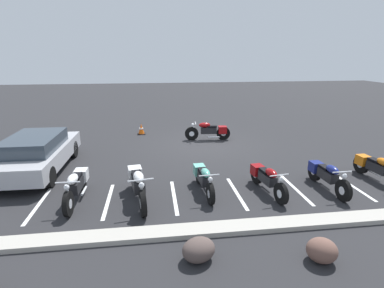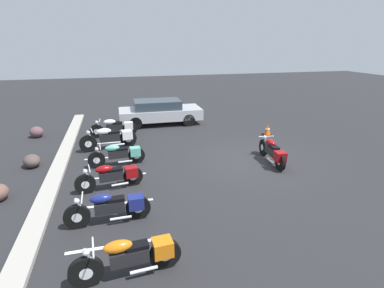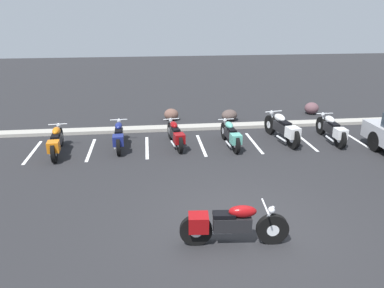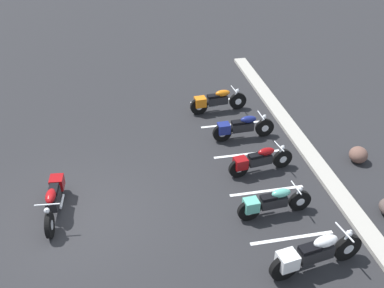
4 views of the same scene
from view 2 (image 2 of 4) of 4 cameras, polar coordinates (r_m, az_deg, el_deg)
name	(u,v)px [view 2 (image 2 of 4)]	position (r m, az deg, el deg)	size (l,w,h in m)	color
ground	(252,161)	(11.36, 11.31, -3.21)	(60.00, 60.00, 0.00)	#262628
motorcycle_maroon_featured	(273,152)	(11.19, 15.14, -1.43)	(2.12, 0.60, 0.83)	black
parked_bike_0	(133,256)	(6.04, -11.26, -20.18)	(0.58, 2.08, 0.82)	black
parked_bike_1	(112,207)	(7.62, -14.92, -11.52)	(0.57, 2.05, 0.80)	black
parked_bike_2	(113,176)	(9.27, -14.82, -5.89)	(0.63, 1.99, 0.78)	black
parked_bike_3	(120,154)	(10.95, -13.62, -1.90)	(0.56, 1.99, 0.78)	black
parked_bike_4	(111,138)	(12.70, -15.10, 1.19)	(0.76, 2.29, 0.91)	black
parked_bike_5	(116,127)	(14.32, -14.33, 3.08)	(0.60, 2.14, 0.84)	black
car_silver	(160,111)	(16.16, -6.20, 6.19)	(1.87, 4.33, 1.29)	black
concrete_curb	(54,180)	(10.49, -24.88, -6.24)	(18.00, 0.50, 0.12)	#A8A399
landscape_rock_0	(32,161)	(11.97, -28.22, -2.86)	(0.67, 0.56, 0.46)	#50423D
landscape_rock_1	(37,132)	(15.61, -27.49, 2.05)	(0.59, 0.61, 0.50)	brown
traffic_cone	(267,130)	(14.62, 14.18, 2.60)	(0.40, 0.40, 0.53)	black
stall_line_1	(116,246)	(7.07, -14.27, -18.23)	(0.10, 2.10, 0.00)	white
stall_line_2	(115,204)	(8.61, -14.52, -11.00)	(0.10, 2.10, 0.00)	white
stall_line_3	(114,176)	(10.23, -14.68, -6.00)	(0.10, 2.10, 0.00)	white
stall_line_4	(113,157)	(11.92, -14.80, -2.40)	(0.10, 2.10, 0.00)	white
stall_line_5	(113,142)	(13.64, -14.89, 0.30)	(0.10, 2.10, 0.00)	white
stall_line_6	(112,131)	(15.38, -14.95, 2.39)	(0.10, 2.10, 0.00)	white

